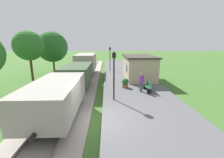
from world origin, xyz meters
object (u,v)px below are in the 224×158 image
Objects in this scene: station_hut at (139,67)px; tree_trackside_far at (29,46)px; freight_train at (79,73)px; lamp_post_far at (110,54)px; bench_near_hut at (148,86)px; person_waiting at (141,82)px; tree_field_left at (52,47)px; potted_planter at (125,83)px; lamp_post_near at (114,67)px.

station_hut is 0.98× the size of tree_trackside_far.
lamp_post_far reaches higher than freight_train.
station_hut reaches higher than freight_train.
person_waiting is at bearing -171.06° from bench_near_hut.
tree_field_left reaches higher than freight_train.
potted_planter is 9.82m from lamp_post_far.
tree_trackside_far is at bearing 153.49° from freight_train.
freight_train is at bearing 127.48° from lamp_post_near.
freight_train is at bearing -58.01° from tree_field_left.
freight_train is 5.24× the size of lamp_post_near.
lamp_post_near is 12.72m from lamp_post_far.
tree_trackside_far reaches higher than lamp_post_near.
station_hut is 13.30m from tree_trackside_far.
tree_trackside_far is (-10.95, 4.40, 3.45)m from potted_planter.
freight_train is at bearing 164.79° from potted_planter.
potted_planter is 12.29m from tree_trackside_far.
freight_train is 3.11× the size of tree_field_left.
lamp_post_far reaches higher than person_waiting.
lamp_post_near reaches higher than station_hut.
tree_field_left is (-11.45, 11.45, 2.71)m from person_waiting.
lamp_post_far is (3.44, 8.23, 1.30)m from freight_train.
tree_trackside_far reaches higher than station_hut.
potted_planter is at bearing -69.75° from person_waiting.
freight_train is 9.02m from lamp_post_far.
lamp_post_far reaches higher than bench_near_hut.
tree_field_left reaches higher than station_hut.
lamp_post_near reaches higher than bench_near_hut.
bench_near_hut is 0.41× the size of lamp_post_near.
lamp_post_far is (-2.51, 10.88, 1.62)m from person_waiting.
tree_trackside_far is (-6.24, 3.12, 2.66)m from freight_train.
freight_train is at bearing -159.27° from station_hut.
station_hut is 13.97m from tree_field_left.
freight_train is 11.35× the size of person_waiting.
potted_planter is at bearing -118.53° from station_hut.
bench_near_hut is 14.47m from tree_trackside_far.
tree_trackside_far is at bearing 177.62° from station_hut.
lamp_post_near is at bearing -56.07° from tree_field_left.
freight_train is 3.34× the size of station_hut.
station_hut reaches higher than potted_planter.
tree_trackside_far reaches higher than freight_train.
lamp_post_near is (-1.26, -3.21, 2.08)m from potted_planter.
tree_trackside_far is at bearing -47.24° from person_waiting.
bench_near_hut is (6.62, -2.54, -0.78)m from freight_train.
station_hut is 6.68m from lamp_post_far.
lamp_post_near is at bearing -111.51° from potted_planter.
freight_train reaches higher than potted_planter.
station_hut is at bearing -121.21° from person_waiting.
potted_planter is 0.15× the size of tree_field_left.
lamp_post_far is (-3.36, 5.66, 1.15)m from station_hut.
tree_field_left is (0.74, 5.69, -0.28)m from tree_trackside_far.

